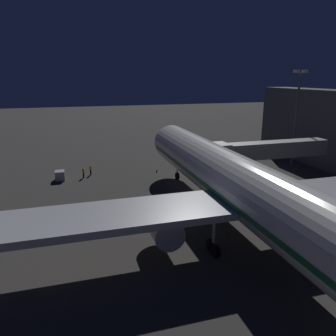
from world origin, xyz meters
TOP-DOWN VIEW (x-y plane):
  - ground_plane at (0.00, 0.00)m, footprint 320.00×320.00m
  - airliner_at_gate at (-0.00, 12.06)m, footprint 52.16×59.12m
  - jet_bridge at (-11.25, -3.76)m, footprint 20.81×3.40m
  - apron_floodlight_mast at (-25.50, -14.07)m, footprint 2.90×0.50m
  - baggage_container_near_belt at (19.27, -16.23)m, footprint 1.55×1.86m
  - ground_crew_near_nose_gear at (14.04, -17.89)m, footprint 0.40×0.40m
  - ground_crew_by_belt_loader at (15.36, -16.46)m, footprint 0.40×0.40m
  - traffic_cone_nose_port at (-2.20, -16.13)m, footprint 0.36×0.36m
  - traffic_cone_nose_starboard at (2.20, -16.13)m, footprint 0.36×0.36m

SIDE VIEW (x-z plane):
  - ground_plane at x=0.00m, z-range 0.00..0.00m
  - traffic_cone_nose_port at x=-2.20m, z-range 0.00..0.55m
  - traffic_cone_nose_starboard at x=2.20m, z-range 0.00..0.55m
  - baggage_container_near_belt at x=19.27m, z-range 0.00..1.57m
  - ground_crew_near_nose_gear at x=14.04m, z-range 0.10..1.94m
  - ground_crew_by_belt_loader at x=15.36m, z-range 0.10..1.96m
  - airliner_at_gate at x=0.00m, z-range -4.01..15.45m
  - jet_bridge at x=-11.25m, z-range 2.15..9.52m
  - apron_floodlight_mast at x=-25.50m, z-range 1.45..19.77m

